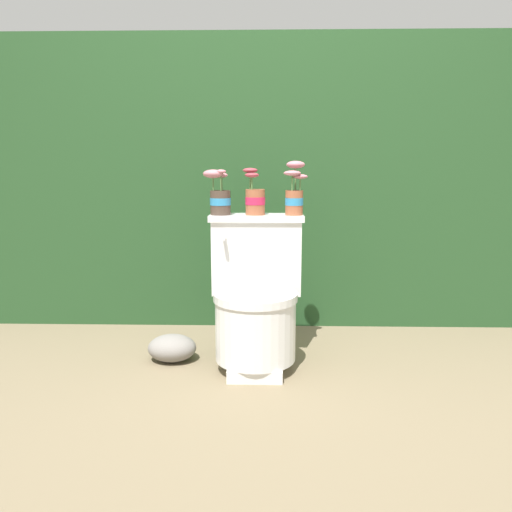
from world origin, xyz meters
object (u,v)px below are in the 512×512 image
object	(u,v)px
toilet	(256,301)
potted_plant_midleft	(255,198)
potted_plant_left	(219,197)
potted_plant_middle	(294,194)
garden_stone	(172,348)

from	to	relation	value
toilet	potted_plant_midleft	distance (m)	0.49
potted_plant_left	potted_plant_middle	xyz separation A→B (m)	(0.36, -0.01, 0.01)
toilet	garden_stone	distance (m)	0.48
potted_plant_left	potted_plant_midleft	world-z (taller)	potted_plant_midleft
toilet	potted_plant_midleft	bearing A→B (deg)	93.80
potted_plant_midleft	potted_plant_middle	world-z (taller)	potted_plant_middle
potted_plant_middle	toilet	bearing A→B (deg)	-147.67
potted_plant_midleft	garden_stone	size ratio (longest dim) A/B	0.95
potted_plant_left	garden_stone	bearing A→B (deg)	-157.03
toilet	potted_plant_middle	xyz separation A→B (m)	(0.18, 0.12, 0.50)
potted_plant_middle	garden_stone	size ratio (longest dim) A/B	1.09
potted_plant_left	toilet	bearing A→B (deg)	-34.10
toilet	garden_stone	bearing A→B (deg)	176.90
garden_stone	potted_plant_left	bearing A→B (deg)	22.97
potted_plant_midleft	potted_plant_middle	xyz separation A→B (m)	(0.19, -0.00, 0.02)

